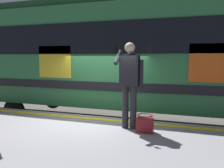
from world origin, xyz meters
name	(u,v)px	position (x,y,z in m)	size (l,w,h in m)	color
ground_plane	(96,150)	(0.00, 0.00, 0.00)	(24.58, 24.58, 0.00)	#4C4742
safety_line	(92,119)	(0.00, 0.30, 0.93)	(12.10, 0.16, 0.01)	yellow
track_rail_near	(113,130)	(0.00, -1.48, 0.08)	(16.05, 0.08, 0.16)	slate
track_rail_far	(125,119)	(0.00, -2.91, 0.08)	(16.05, 0.08, 0.16)	slate
train_carriage	(137,54)	(-0.61, -2.19, 2.58)	(12.65, 3.09, 4.08)	#2D723F
passenger	(130,78)	(-1.09, 0.74, 2.02)	(0.57, 0.55, 1.85)	#262628
handbag	(145,124)	(-1.46, 0.92, 1.10)	(0.34, 0.31, 0.37)	maroon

